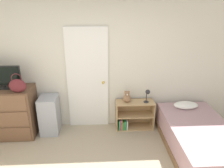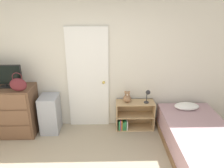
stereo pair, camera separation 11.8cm
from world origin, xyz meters
The scene contains 10 objects.
wall_back centered at (0.00, 2.11, 1.27)m, with size 10.00×0.06×2.55m.
door_closed centered at (-0.16, 2.06, 1.00)m, with size 0.79×0.09×2.01m.
dresser centered at (-1.63, 1.78, 0.48)m, with size 0.93×0.55×0.95m.
tv centered at (-1.64, 1.81, 1.17)m, with size 0.63×0.16×0.42m.
handbag centered at (-1.33, 1.60, 1.08)m, with size 0.29×0.11×0.34m.
storage_bin centered at (-0.91, 1.85, 0.37)m, with size 0.35×0.43×0.74m.
bookshelf centered at (0.70, 1.92, 0.25)m, with size 0.75×0.31×0.58m.
teddy_bear centered at (0.59, 1.90, 0.68)m, with size 0.15×0.15×0.24m.
desk_lamp centered at (0.98, 1.86, 0.77)m, with size 0.11×0.11×0.27m.
bed centered at (1.74, 1.12, 0.24)m, with size 1.05×1.91×0.59m.
Camera 2 is at (0.21, -1.94, 2.44)m, focal length 35.00 mm.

